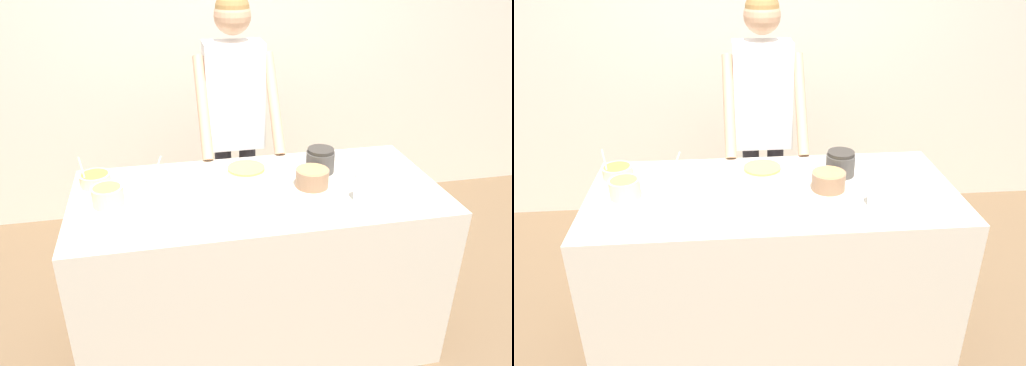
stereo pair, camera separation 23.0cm
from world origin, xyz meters
The scene contains 11 objects.
wall_back centered at (0.00, 1.92, 1.30)m, with size 10.00×0.05×2.60m.
counter centered at (0.00, 0.40, 0.44)m, with size 1.74×0.80×0.88m.
person_baker centered at (0.01, 1.12, 1.07)m, with size 0.46×0.46×1.71m.
cake centered at (-0.05, 0.45, 0.92)m, with size 0.34×0.34×0.10m.
frosting_bowl_white centered at (-0.42, 0.49, 0.93)m, with size 0.20×0.20×0.15m.
frosting_bowl_olive centered at (-0.69, 0.40, 0.93)m, with size 0.14×0.14×0.09m.
frosting_bowl_yellow centered at (0.26, 0.39, 0.93)m, with size 0.16×0.16×0.09m.
frosting_bowl_orange centered at (-0.76, 0.62, 0.91)m, with size 0.15×0.15×0.15m.
drinking_glass centered at (0.44, 0.21, 0.95)m, with size 0.07×0.07×0.13m.
ceramic_plate centered at (0.61, 0.33, 0.89)m, with size 0.22×0.22×0.01m.
stoneware_jar centered at (0.35, 0.55, 0.94)m, with size 0.14×0.14×0.13m.
Camera 2 is at (-0.20, -1.69, 1.97)m, focal length 35.00 mm.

